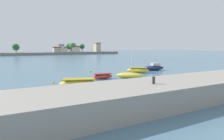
# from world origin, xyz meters

# --- Properties ---
(ground_plane) EXTENTS (400.00, 400.00, 0.00)m
(ground_plane) POSITION_xyz_m (0.00, 0.00, 0.00)
(ground_plane) COLOR slate
(seawall_embankment) EXTENTS (67.72, 6.16, 2.07)m
(seawall_embankment) POSITION_xyz_m (0.00, -7.37, 1.04)
(seawall_embankment) COLOR gray
(seawall_embankment) RESTS_ON ground
(mooring_bollard) EXTENTS (0.27, 0.27, 0.67)m
(mooring_bollard) POSITION_xyz_m (-7.54, -7.76, 2.41)
(mooring_bollard) COLOR #2D2D33
(mooring_bollard) RESTS_ON seawall_embankment
(moored_boat_0) EXTENTS (5.52, 3.42, 1.18)m
(moored_boat_0) POSITION_xyz_m (-11.37, 2.86, 0.57)
(moored_boat_0) COLOR yellow
(moored_boat_0) RESTS_ON ground
(moored_boat_1) EXTENTS (3.66, 1.34, 0.90)m
(moored_boat_1) POSITION_xyz_m (-5.91, 7.39, 0.43)
(moored_boat_1) COLOR #C63833
(moored_boat_1) RESTS_ON ground
(moored_boat_2) EXTENTS (4.66, 3.97, 5.45)m
(moored_boat_2) POSITION_xyz_m (-1.49, 5.85, 0.51)
(moored_boat_2) COLOR yellow
(moored_boat_2) RESTS_ON ground
(moored_boat_3) EXTENTS (4.34, 4.05, 1.13)m
(moored_boat_3) POSITION_xyz_m (3.48, 10.49, 0.55)
(moored_boat_3) COLOR yellow
(moored_boat_3) RESTS_ON ground
(moored_boat_4) EXTENTS (5.41, 3.05, 1.68)m
(moored_boat_4) POSITION_xyz_m (9.05, 12.24, 0.65)
(moored_boat_4) COLOR navy
(moored_boat_4) RESTS_ON ground
(mooring_buoy_0) EXTENTS (0.30, 0.30, 0.30)m
(mooring_buoy_0) POSITION_xyz_m (-13.95, 7.44, 0.15)
(mooring_buoy_0) COLOR yellow
(mooring_buoy_0) RESTS_ON ground
(mooring_buoy_1) EXTENTS (0.39, 0.39, 0.39)m
(mooring_buoy_1) POSITION_xyz_m (-4.86, 16.40, 0.19)
(mooring_buoy_1) COLOR yellow
(mooring_buoy_1) RESTS_ON ground
(mooring_buoy_2) EXTENTS (0.30, 0.30, 0.30)m
(mooring_buoy_2) POSITION_xyz_m (13.19, 3.82, 0.15)
(mooring_buoy_2) COLOR orange
(mooring_buoy_2) RESTS_ON ground
(mooring_buoy_3) EXTENTS (0.39, 0.39, 0.39)m
(mooring_buoy_3) POSITION_xyz_m (-13.74, 1.95, 0.19)
(mooring_buoy_3) COLOR red
(mooring_buoy_3) RESTS_ON ground
(distant_shoreline) EXTENTS (94.58, 9.88, 8.07)m
(distant_shoreline) POSITION_xyz_m (3.19, 104.00, 2.17)
(distant_shoreline) COLOR gray
(distant_shoreline) RESTS_ON ground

